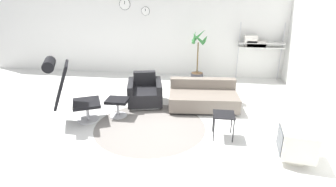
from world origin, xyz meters
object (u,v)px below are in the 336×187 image
object	(u,v)px
ottoman	(118,104)
side_table	(224,117)
lounge_chair	(67,86)
potted_plant	(198,65)
armchair_red	(145,93)
crt_television	(297,143)
couch_low	(203,98)
shelf_unit	(256,43)

from	to	relation	value
ottoman	side_table	bearing A→B (deg)	-15.35
lounge_chair	potted_plant	bearing A→B (deg)	114.23
lounge_chair	ottoman	size ratio (longest dim) A/B	2.96
potted_plant	armchair_red	bearing A→B (deg)	-123.89
crt_television	lounge_chair	bearing A→B (deg)	87.12
side_table	potted_plant	bearing A→B (deg)	99.98
lounge_chair	crt_television	size ratio (longest dim) A/B	2.17
lounge_chair	couch_low	xyz separation A→B (m)	(2.60, 1.11, -0.55)
ottoman	armchair_red	size ratio (longest dim) A/B	0.46
side_table	shelf_unit	bearing A→B (deg)	72.67
ottoman	armchair_red	distance (m)	0.85
armchair_red	couch_low	bearing A→B (deg)	166.60
ottoman	shelf_unit	size ratio (longest dim) A/B	0.27
side_table	crt_television	distance (m)	1.21
side_table	shelf_unit	size ratio (longest dim) A/B	0.27
couch_low	shelf_unit	bearing A→B (deg)	-127.55
couch_low	potted_plant	world-z (taller)	potted_plant
shelf_unit	couch_low	bearing A→B (deg)	-123.35
armchair_red	ottoman	bearing A→B (deg)	47.49
ottoman	side_table	world-z (taller)	side_table
couch_low	armchair_red	bearing A→B (deg)	-5.24
armchair_red	shelf_unit	world-z (taller)	shelf_unit
side_table	potted_plant	xyz separation A→B (m)	(-0.54, 3.04, 0.11)
ottoman	crt_television	distance (m)	3.38
shelf_unit	potted_plant	bearing A→B (deg)	-164.78
couch_low	side_table	world-z (taller)	couch_low
crt_television	potted_plant	bearing A→B (deg)	31.52
couch_low	side_table	size ratio (longest dim) A/B	3.46
armchair_red	shelf_unit	size ratio (longest dim) A/B	0.59
couch_low	crt_television	xyz separation A→B (m)	(1.42, -1.85, 0.07)
couch_low	side_table	xyz separation A→B (m)	(0.36, -1.29, 0.17)
ottoman	potted_plant	size ratio (longest dim) A/B	0.29
couch_low	side_table	bearing A→B (deg)	101.27
lounge_chair	shelf_unit	xyz separation A→B (m)	(4.05, 3.30, 0.32)
lounge_chair	crt_television	world-z (taller)	lounge_chair
armchair_red	side_table	size ratio (longest dim) A/B	2.16
lounge_chair	ottoman	xyz separation A→B (m)	(0.84, 0.40, -0.49)
lounge_chair	ottoman	distance (m)	1.05
armchair_red	couch_low	distance (m)	1.34
ottoman	shelf_unit	world-z (taller)	shelf_unit
potted_plant	shelf_unit	xyz separation A→B (m)	(1.62, 0.44, 0.58)
lounge_chair	potted_plant	size ratio (longest dim) A/B	0.87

